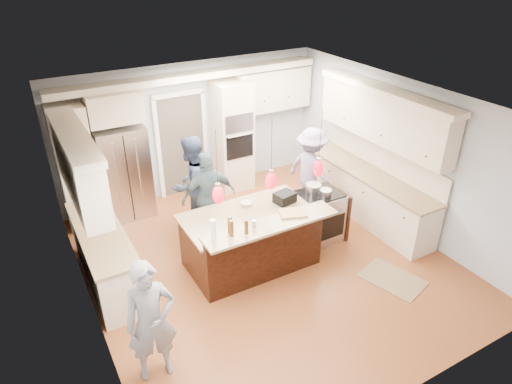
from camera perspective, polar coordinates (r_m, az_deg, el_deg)
ground_plane at (r=7.70m, az=1.30°, el=-8.63°), size 6.00×6.00×0.00m
room_shell at (r=6.76m, az=1.46°, el=3.74°), size 5.54×6.04×2.72m
refrigerator at (r=8.89m, az=-16.19°, el=2.39°), size 0.90×0.70×1.80m
oven_column at (r=9.50m, az=-2.96°, el=6.92°), size 0.72×0.69×2.30m
back_upper_cabinets at (r=8.89m, az=-12.05°, el=8.32°), size 5.30×0.61×2.54m
right_counter_run at (r=8.68m, az=14.39°, el=3.12°), size 0.64×3.10×2.51m
left_cabinets at (r=7.08m, az=-19.43°, el=-3.82°), size 0.64×2.30×2.51m
kitchen_island at (r=7.37m, az=-0.60°, el=-5.90°), size 2.10×1.46×1.12m
island_range at (r=8.09m, az=7.89°, el=-2.97°), size 0.82×0.71×0.92m
pendant_lights at (r=6.25m, az=1.88°, el=1.43°), size 1.75×0.15×1.03m
person_bar_end at (r=5.62m, az=-12.98°, el=-15.52°), size 0.63×0.45×1.63m
person_far_left at (r=8.22m, az=-8.02°, el=1.05°), size 1.07×0.98×1.78m
person_far_right at (r=7.90m, az=-5.92°, el=-0.58°), size 0.99×0.47×1.65m
person_range_side at (r=8.82m, az=6.91°, el=2.76°), size 0.85×1.20×1.68m
floor_rug at (r=7.64m, az=16.66°, el=-10.36°), size 0.89×1.09×0.01m
water_bottle at (r=6.16m, az=-5.36°, el=-4.77°), size 0.10×0.10×0.33m
beer_bottle_a at (r=6.25m, az=-3.10°, el=-4.56°), size 0.08×0.08×0.25m
beer_bottle_b at (r=6.30m, az=-1.22°, el=-4.38°), size 0.06×0.06×0.22m
beer_bottle_c at (r=6.31m, az=-3.28°, el=-4.13°), size 0.07×0.07×0.26m
drink_can at (r=6.47m, az=-0.24°, el=-4.00°), size 0.06×0.06×0.11m
cutting_board at (r=6.82m, az=4.64°, el=-2.63°), size 0.47×0.40×0.03m
pot_large at (r=7.82m, az=7.18°, el=0.46°), size 0.27×0.27×0.16m
pot_small at (r=7.78m, az=8.67°, el=-0.05°), size 0.21×0.21×0.10m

